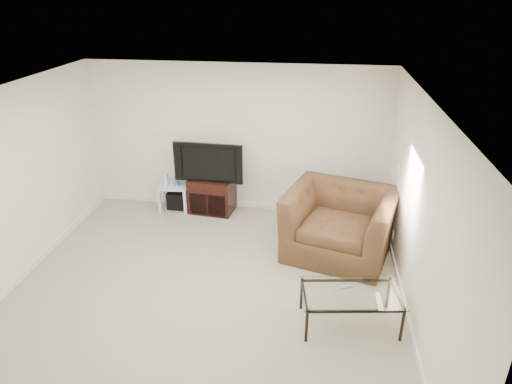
# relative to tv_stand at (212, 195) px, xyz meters

# --- Properties ---
(floor) EXTENTS (5.00, 5.00, 0.00)m
(floor) POSITION_rel_tv_stand_xyz_m (0.41, -2.28, -0.30)
(floor) COLOR tan
(floor) RESTS_ON ground
(ceiling) EXTENTS (5.00, 5.00, 0.00)m
(ceiling) POSITION_rel_tv_stand_xyz_m (0.41, -2.28, 2.20)
(ceiling) COLOR white
(ceiling) RESTS_ON ground
(wall_back) EXTENTS (5.00, 0.02, 2.50)m
(wall_back) POSITION_rel_tv_stand_xyz_m (0.41, 0.22, 0.95)
(wall_back) COLOR silver
(wall_back) RESTS_ON ground
(wall_left) EXTENTS (0.02, 5.00, 2.50)m
(wall_left) POSITION_rel_tv_stand_xyz_m (-2.09, -2.28, 0.95)
(wall_left) COLOR silver
(wall_left) RESTS_ON ground
(wall_right) EXTENTS (0.02, 5.00, 2.50)m
(wall_right) POSITION_rel_tv_stand_xyz_m (2.91, -2.28, 0.95)
(wall_right) COLOR silver
(wall_right) RESTS_ON ground
(plate_back) EXTENTS (0.12, 0.02, 0.12)m
(plate_back) POSITION_rel_tv_stand_xyz_m (-0.99, 0.21, 0.95)
(plate_back) COLOR white
(plate_back) RESTS_ON wall_back
(plate_right_switch) EXTENTS (0.02, 0.09, 0.13)m
(plate_right_switch) POSITION_rel_tv_stand_xyz_m (2.90, -0.68, 0.95)
(plate_right_switch) COLOR white
(plate_right_switch) RESTS_ON wall_right
(plate_right_outlet) EXTENTS (0.02, 0.08, 0.12)m
(plate_right_outlet) POSITION_rel_tv_stand_xyz_m (2.90, -0.98, -0.00)
(plate_right_outlet) COLOR white
(plate_right_outlet) RESTS_ON wall_right
(tv_stand) EXTENTS (0.79, 0.59, 0.61)m
(tv_stand) POSITION_rel_tv_stand_xyz_m (0.00, 0.00, 0.00)
(tv_stand) COLOR black
(tv_stand) RESTS_ON floor
(dvd_player) EXTENTS (0.47, 0.36, 0.06)m
(dvd_player) POSITION_rel_tv_stand_xyz_m (-0.00, -0.04, 0.20)
(dvd_player) COLOR black
(dvd_player) RESTS_ON tv_stand
(television) EXTENTS (1.09, 0.26, 0.67)m
(television) POSITION_rel_tv_stand_xyz_m (-0.00, -0.03, 0.64)
(television) COLOR black
(television) RESTS_ON tv_stand
(side_table) EXTENTS (0.53, 0.53, 0.47)m
(side_table) POSITION_rel_tv_stand_xyz_m (-0.67, 0.00, -0.07)
(side_table) COLOR silver
(side_table) RESTS_ON floor
(subwoofer) EXTENTS (0.30, 0.30, 0.30)m
(subwoofer) POSITION_rel_tv_stand_xyz_m (-0.64, 0.02, -0.14)
(subwoofer) COLOR black
(subwoofer) RESTS_ON floor
(game_console) EXTENTS (0.06, 0.16, 0.21)m
(game_console) POSITION_rel_tv_stand_xyz_m (-0.78, -0.03, 0.27)
(game_console) COLOR white
(game_console) RESTS_ON side_table
(game_case) EXTENTS (0.07, 0.14, 0.19)m
(game_case) POSITION_rel_tv_stand_xyz_m (-0.61, -0.01, 0.26)
(game_case) COLOR #337FCC
(game_case) RESTS_ON side_table
(recliner) EXTENTS (1.69, 1.33, 1.29)m
(recliner) POSITION_rel_tv_stand_xyz_m (2.12, -1.08, 0.34)
(recliner) COLOR brown
(recliner) RESTS_ON floor
(coffee_table) EXTENTS (1.21, 0.79, 0.44)m
(coffee_table) POSITION_rel_tv_stand_xyz_m (2.21, -2.64, -0.08)
(coffee_table) COLOR black
(coffee_table) RESTS_ON floor
(remote) EXTENTS (0.18, 0.12, 0.02)m
(remote) POSITION_rel_tv_stand_xyz_m (2.14, -2.56, 0.15)
(remote) COLOR #B2B2B7
(remote) RESTS_ON coffee_table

